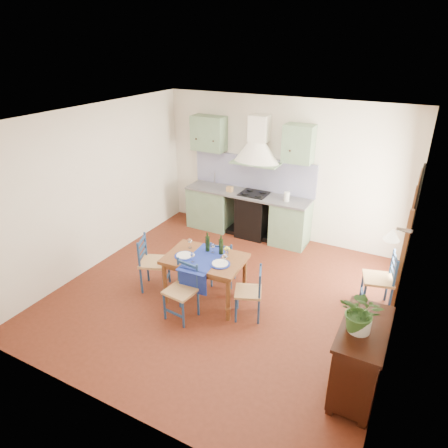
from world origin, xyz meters
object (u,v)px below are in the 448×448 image
at_px(dining_table, 205,263).
at_px(chair_near, 182,290).
at_px(potted_plant, 361,312).
at_px(sideboard, 359,357).

distance_m(dining_table, chair_near, 0.57).
height_order(chair_near, potted_plant, potted_plant).
bearing_deg(potted_plant, sideboard, 59.76).
bearing_deg(sideboard, chair_near, 174.52).
xyz_separation_m(sideboard, potted_plant, (-0.05, -0.09, 0.67)).
bearing_deg(sideboard, dining_table, 162.78).
bearing_deg(potted_plant, dining_table, 160.46).
bearing_deg(chair_near, potted_plant, -7.67).
relative_size(dining_table, potted_plant, 2.58).
height_order(dining_table, potted_plant, potted_plant).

